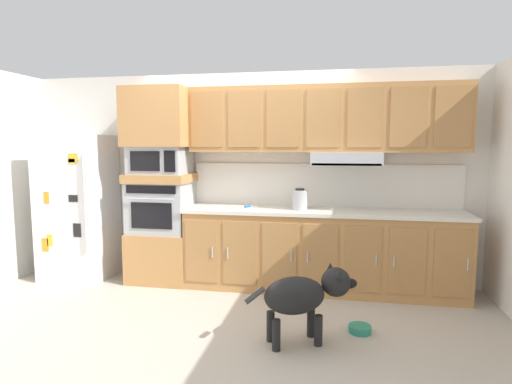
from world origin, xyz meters
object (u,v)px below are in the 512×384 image
refrigerator (78,207)px  dog (305,294)px  electric_kettle (300,200)px  screwdriver (248,206)px  microwave (160,160)px  dog_food_bowl (360,329)px  built_in_oven (162,207)px

refrigerator → dog: 3.18m
electric_kettle → screwdriver: bearing=173.7°
microwave → screwdriver: (1.06, 0.02, -0.53)m
refrigerator → dog_food_bowl: refrigerator is taller
refrigerator → screwdriver: refrigerator is taller
microwave → electric_kettle: microwave is taller
built_in_oven → screwdriver: (1.06, 0.02, 0.03)m
screwdriver → electric_kettle: 0.61m
built_in_oven → microwave: (0.00, -0.00, 0.56)m
microwave → screwdriver: 1.19m
screwdriver → electric_kettle: electric_kettle is taller
refrigerator → dog: refrigerator is taller
microwave → screwdriver: microwave is taller
microwave → dog_food_bowl: microwave is taller
electric_kettle → dog: size_ratio=0.26×
refrigerator → screwdriver: bearing=2.3°
microwave → dog: 2.48m
built_in_oven → dog: 2.30m
built_in_oven → dog: (1.81, -1.33, -0.49)m
refrigerator → electric_kettle: 2.73m
dog → dog_food_bowl: 0.66m
refrigerator → screwdriver: size_ratio=10.85×
screwdriver → dog_food_bowl: size_ratio=0.81×
dog_food_bowl → refrigerator: bearing=163.6°
microwave → built_in_oven: bearing=179.2°
screwdriver → dog: screwdriver is taller
screwdriver → dog_food_bowl: (1.22, -1.07, -0.90)m
electric_kettle → dog: electric_kettle is taller
built_in_oven → dog: bearing=-36.2°
built_in_oven → dog_food_bowl: size_ratio=3.50×
built_in_oven → electric_kettle: built_in_oven is taller
screwdriver → dog_food_bowl: bearing=-41.3°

